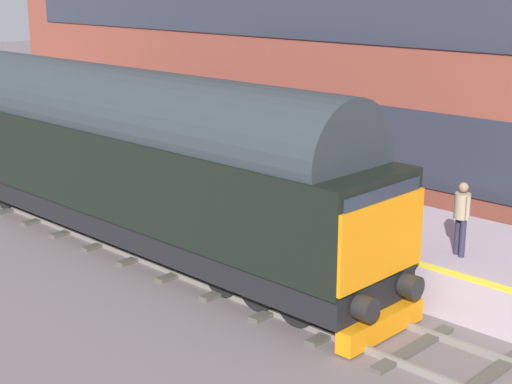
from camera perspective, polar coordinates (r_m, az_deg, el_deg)
name	(u,v)px	position (r m, az deg, el deg)	size (l,w,h in m)	color
ground_plane	(293,305)	(17.02, 2.73, -8.28)	(140.00, 140.00, 0.00)	#675D5F
track_main	(293,302)	(17.00, 2.73, -8.11)	(2.50, 60.00, 0.15)	slate
station_platform	(390,244)	(19.50, 9.81, -3.76)	(4.00, 44.00, 1.01)	#A796A2
diesel_locomotive	(116,150)	(20.73, -10.23, 3.06)	(2.74, 17.43, 4.68)	black
waiting_passenger	(462,212)	(17.24, 14.90, -1.43)	(0.46, 0.46, 1.64)	#2B263F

